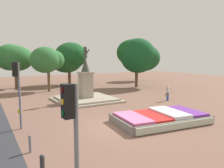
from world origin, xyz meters
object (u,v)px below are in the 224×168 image
statue_monument (86,93)px  traffic_light_mid_block (17,84)px  kerb_bollard_mid_a (42,167)px  kerb_bollard_mid_b (30,143)px  traffic_light_near_crossing (72,129)px  pedestrian_with_handbag (168,91)px  flower_planter (161,118)px

statue_monument → traffic_light_mid_block: bearing=-139.1°
kerb_bollard_mid_a → kerb_bollard_mid_b: size_ratio=1.14×
traffic_light_near_crossing → traffic_light_mid_block: traffic_light_mid_block is taller
traffic_light_near_crossing → kerb_bollard_mid_b: traffic_light_near_crossing is taller
traffic_light_mid_block → pedestrian_with_handbag: traffic_light_mid_block is taller
kerb_bollard_mid_b → traffic_light_mid_block: bearing=89.2°
pedestrian_with_handbag → kerb_bollard_mid_b: pedestrian_with_handbag is taller
kerb_bollard_mid_a → traffic_light_mid_block: bearing=89.0°
statue_monument → traffic_light_near_crossing: bearing=-115.0°
statue_monument → traffic_light_near_crossing: (-6.73, -14.44, 1.65)m
statue_monument → kerb_bollard_mid_b: statue_monument is taller
pedestrian_with_handbag → statue_monument: bearing=149.3°
traffic_light_mid_block → kerb_bollard_mid_a: 6.51m
flower_planter → traffic_light_near_crossing: (-7.93, -5.30, 2.12)m
statue_monument → kerb_bollard_mid_b: bearing=-125.8°
kerb_bollard_mid_a → traffic_light_near_crossing: bearing=-85.0°
traffic_light_mid_block → kerb_bollard_mid_b: size_ratio=4.90×
flower_planter → statue_monument: size_ratio=1.09×
flower_planter → statue_monument: 9.23m
traffic_light_mid_block → kerb_bollard_mid_a: size_ratio=4.29×
statue_monument → kerb_bollard_mid_a: 13.91m
kerb_bollard_mid_b → statue_monument: bearing=54.2°
statue_monument → kerb_bollard_mid_a: statue_monument is taller
pedestrian_with_handbag → kerb_bollard_mid_a: pedestrian_with_handbag is taller
flower_planter → traffic_light_mid_block: size_ratio=1.60×
pedestrian_with_handbag → kerb_bollard_mid_b: (-13.70, -5.51, -0.49)m
flower_planter → traffic_light_mid_block: traffic_light_mid_block is taller
flower_planter → pedestrian_with_handbag: 7.62m
kerb_bollard_mid_b → kerb_bollard_mid_a: bearing=-91.3°
kerb_bollard_mid_a → pedestrian_with_handbag: bearing=30.2°
traffic_light_mid_block → kerb_bollard_mid_a: bearing=-91.0°
traffic_light_mid_block → kerb_bollard_mid_b: bearing=-90.8°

